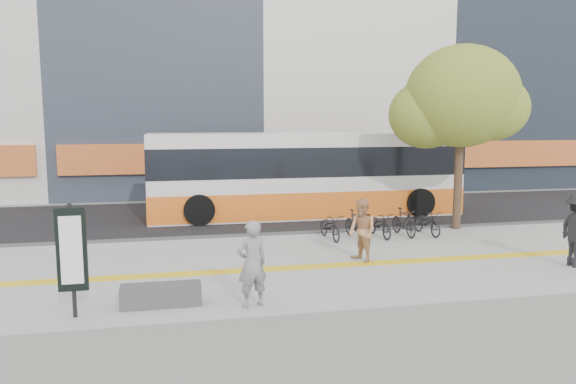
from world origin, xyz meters
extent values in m
plane|color=slate|center=(0.00, 0.00, 0.00)|extent=(120.00, 120.00, 0.00)
cube|color=gray|center=(0.00, 1.50, 0.04)|extent=(40.00, 7.00, 0.08)
cube|color=gold|center=(0.00, 1.00, 0.09)|extent=(40.00, 0.45, 0.01)
cube|color=black|center=(0.00, 9.00, 0.03)|extent=(40.00, 8.00, 0.06)
cube|color=#323234|center=(0.00, 5.00, 0.07)|extent=(40.00, 0.25, 0.14)
cube|color=#C55C26|center=(2.00, 14.05, 2.00)|extent=(19.00, 0.50, 1.40)
cube|color=#323234|center=(-2.60, -1.20, 0.30)|extent=(1.60, 0.45, 0.45)
cylinder|color=black|center=(-4.20, -1.50, 1.18)|extent=(0.08, 0.08, 2.20)
cube|color=black|center=(-4.20, -1.50, 1.40)|extent=(0.55, 0.08, 1.60)
cube|color=white|center=(-4.20, -1.55, 1.40)|extent=(0.40, 0.02, 1.30)
cylinder|color=#39241A|center=(7.20, 4.70, 1.68)|extent=(0.28, 0.28, 3.20)
ellipsoid|color=#567426|center=(7.20, 4.70, 4.60)|extent=(3.80, 3.80, 3.42)
ellipsoid|color=#567426|center=(6.20, 5.20, 4.00)|extent=(2.60, 2.60, 2.34)
ellipsoid|color=#567426|center=(8.10, 4.30, 4.20)|extent=(2.40, 2.40, 2.16)
ellipsoid|color=#567426|center=(7.50, 5.50, 5.40)|extent=(2.20, 2.20, 1.98)
cube|color=silver|center=(2.79, 8.50, 1.68)|extent=(12.17, 2.53, 3.24)
cube|color=orange|center=(2.79, 8.50, 0.62)|extent=(12.19, 2.55, 1.01)
cube|color=black|center=(2.79, 8.50, 2.24)|extent=(12.19, 2.55, 1.12)
cylinder|color=black|center=(-1.47, 7.23, 0.62)|extent=(1.12, 0.35, 1.12)
cylinder|color=black|center=(-1.47, 9.77, 0.62)|extent=(1.12, 0.35, 1.12)
cylinder|color=black|center=(7.05, 7.23, 0.62)|extent=(1.12, 0.35, 1.12)
cylinder|color=black|center=(7.05, 9.77, 0.62)|extent=(1.12, 0.35, 1.12)
imported|color=black|center=(2.46, 4.00, 0.48)|extent=(0.70, 1.58, 0.80)
imported|color=black|center=(3.29, 4.00, 0.53)|extent=(0.58, 1.52, 0.89)
imported|color=black|center=(4.11, 4.00, 0.48)|extent=(0.70, 1.58, 0.80)
imported|color=black|center=(4.94, 4.00, 0.53)|extent=(0.58, 1.52, 0.89)
imported|color=black|center=(5.76, 4.00, 0.48)|extent=(0.70, 1.58, 0.80)
imported|color=black|center=(-0.80, -1.60, 0.96)|extent=(0.74, 0.59, 1.77)
imported|color=#B37E51|center=(2.52, 1.23, 0.92)|extent=(0.85, 0.97, 1.68)
camera|label=1|loc=(-2.23, -11.98, 3.83)|focal=33.52mm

